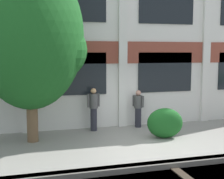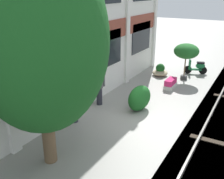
{
  "view_description": "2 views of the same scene",
  "coord_description": "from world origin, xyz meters",
  "px_view_note": "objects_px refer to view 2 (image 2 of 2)",
  "views": [
    {
      "loc": [
        -3.91,
        -9.76,
        3.11
      ],
      "look_at": [
        -0.76,
        1.48,
        1.71
      ],
      "focal_mm": 50.0,
      "sensor_mm": 36.0,
      "label": 1
    },
    {
      "loc": [
        -8.59,
        -3.74,
        4.89
      ],
      "look_at": [
        -0.11,
        1.16,
        1.15
      ],
      "focal_mm": 42.0,
      "sensor_mm": 36.0,
      "label": 2
    }
  ],
  "objects_px": {
    "potted_plant_wide_bowl": "(160,71)",
    "scooter_near_curb": "(197,67)",
    "broadleaf_tree": "(40,44)",
    "resident_by_doorway": "(99,87)",
    "resident_watching_tracks": "(74,100)",
    "potted_plant_low_pan": "(186,52)",
    "topiary_hedge": "(139,98)",
    "potted_plant_square_trough": "(170,84)"
  },
  "relations": [
    {
      "from": "potted_plant_wide_bowl",
      "to": "scooter_near_curb",
      "type": "relative_size",
      "value": 0.69
    },
    {
      "from": "broadleaf_tree",
      "to": "resident_by_doorway",
      "type": "height_order",
      "value": "broadleaf_tree"
    },
    {
      "from": "resident_watching_tracks",
      "to": "potted_plant_wide_bowl",
      "type": "bearing_deg",
      "value": 73.43
    },
    {
      "from": "scooter_near_curb",
      "to": "resident_by_doorway",
      "type": "bearing_deg",
      "value": 49.34
    },
    {
      "from": "potted_plant_low_pan",
      "to": "topiary_hedge",
      "type": "distance_m",
      "value": 5.23
    },
    {
      "from": "topiary_hedge",
      "to": "broadleaf_tree",
      "type": "bearing_deg",
      "value": 169.89
    },
    {
      "from": "potted_plant_square_trough",
      "to": "scooter_near_curb",
      "type": "xyz_separation_m",
      "value": [
        3.23,
        -0.59,
        0.2
      ]
    },
    {
      "from": "resident_watching_tracks",
      "to": "topiary_hedge",
      "type": "distance_m",
      "value": 2.88
    },
    {
      "from": "potted_plant_wide_bowl",
      "to": "potted_plant_low_pan",
      "type": "bearing_deg",
      "value": -89.53
    },
    {
      "from": "scooter_near_curb",
      "to": "resident_watching_tracks",
      "type": "bearing_deg",
      "value": 54.08
    },
    {
      "from": "scooter_near_curb",
      "to": "topiary_hedge",
      "type": "distance_m",
      "value": 6.6
    },
    {
      "from": "potted_plant_wide_bowl",
      "to": "resident_by_doorway",
      "type": "relative_size",
      "value": 0.59
    },
    {
      "from": "scooter_near_curb",
      "to": "resident_watching_tracks",
      "type": "xyz_separation_m",
      "value": [
        -8.81,
        2.63,
        0.48
      ]
    },
    {
      "from": "broadleaf_tree",
      "to": "potted_plant_low_pan",
      "type": "distance_m",
      "value": 10.03
    },
    {
      "from": "potted_plant_wide_bowl",
      "to": "topiary_hedge",
      "type": "height_order",
      "value": "topiary_hedge"
    },
    {
      "from": "potted_plant_low_pan",
      "to": "resident_watching_tracks",
      "type": "height_order",
      "value": "potted_plant_low_pan"
    },
    {
      "from": "potted_plant_wide_bowl",
      "to": "resident_watching_tracks",
      "type": "xyz_separation_m",
      "value": [
        -7.35,
        0.81,
        0.64
      ]
    },
    {
      "from": "scooter_near_curb",
      "to": "topiary_hedge",
      "type": "height_order",
      "value": "topiary_hedge"
    },
    {
      "from": "topiary_hedge",
      "to": "potted_plant_wide_bowl",
      "type": "bearing_deg",
      "value": 10.42
    },
    {
      "from": "potted_plant_square_trough",
      "to": "resident_by_doorway",
      "type": "distance_m",
      "value": 4.28
    },
    {
      "from": "broadleaf_tree",
      "to": "scooter_near_curb",
      "type": "relative_size",
      "value": 4.67
    },
    {
      "from": "broadleaf_tree",
      "to": "resident_watching_tracks",
      "type": "distance_m",
      "value": 3.69
    },
    {
      "from": "potted_plant_low_pan",
      "to": "potted_plant_wide_bowl",
      "type": "xyz_separation_m",
      "value": [
        -0.01,
        1.45,
        -1.36
      ]
    },
    {
      "from": "potted_plant_wide_bowl",
      "to": "scooter_near_curb",
      "type": "distance_m",
      "value": 2.34
    },
    {
      "from": "potted_plant_wide_bowl",
      "to": "scooter_near_curb",
      "type": "bearing_deg",
      "value": -51.38
    },
    {
      "from": "broadleaf_tree",
      "to": "topiary_hedge",
      "type": "bearing_deg",
      "value": -10.11
    },
    {
      "from": "broadleaf_tree",
      "to": "resident_by_doorway",
      "type": "xyz_separation_m",
      "value": [
        4.29,
        0.98,
        -2.75
      ]
    },
    {
      "from": "broadleaf_tree",
      "to": "topiary_hedge",
      "type": "distance_m",
      "value": 5.61
    },
    {
      "from": "potted_plant_wide_bowl",
      "to": "resident_watching_tracks",
      "type": "relative_size",
      "value": 0.54
    },
    {
      "from": "potted_plant_square_trough",
      "to": "potted_plant_wide_bowl",
      "type": "height_order",
      "value": "potted_plant_wide_bowl"
    },
    {
      "from": "potted_plant_low_pan",
      "to": "broadleaf_tree",
      "type": "bearing_deg",
      "value": 172.12
    },
    {
      "from": "potted_plant_low_pan",
      "to": "resident_watching_tracks",
      "type": "distance_m",
      "value": 7.74
    },
    {
      "from": "potted_plant_square_trough",
      "to": "potted_plant_low_pan",
      "type": "relative_size",
      "value": 0.52
    },
    {
      "from": "resident_by_doorway",
      "to": "scooter_near_curb",
      "type": "bearing_deg",
      "value": 119.1
    },
    {
      "from": "broadleaf_tree",
      "to": "potted_plant_wide_bowl",
      "type": "distance_m",
      "value": 10.28
    },
    {
      "from": "topiary_hedge",
      "to": "potted_plant_low_pan",
      "type": "bearing_deg",
      "value": -5.82
    },
    {
      "from": "scooter_near_curb",
      "to": "resident_by_doorway",
      "type": "height_order",
      "value": "resident_by_doorway"
    },
    {
      "from": "resident_by_doorway",
      "to": "potted_plant_square_trough",
      "type": "bearing_deg",
      "value": 110.6
    },
    {
      "from": "resident_by_doorway",
      "to": "topiary_hedge",
      "type": "bearing_deg",
      "value": 61.75
    },
    {
      "from": "potted_plant_square_trough",
      "to": "potted_plant_low_pan",
      "type": "bearing_deg",
      "value": -7.06
    },
    {
      "from": "potted_plant_wide_bowl",
      "to": "resident_by_doorway",
      "type": "xyz_separation_m",
      "value": [
        -5.44,
        0.88,
        0.56
      ]
    },
    {
      "from": "potted_plant_low_pan",
      "to": "topiary_hedge",
      "type": "bearing_deg",
      "value": 174.18
    }
  ]
}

